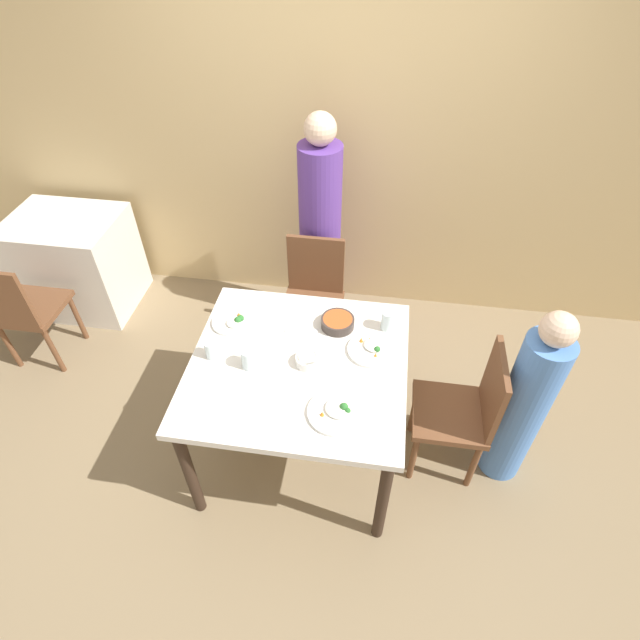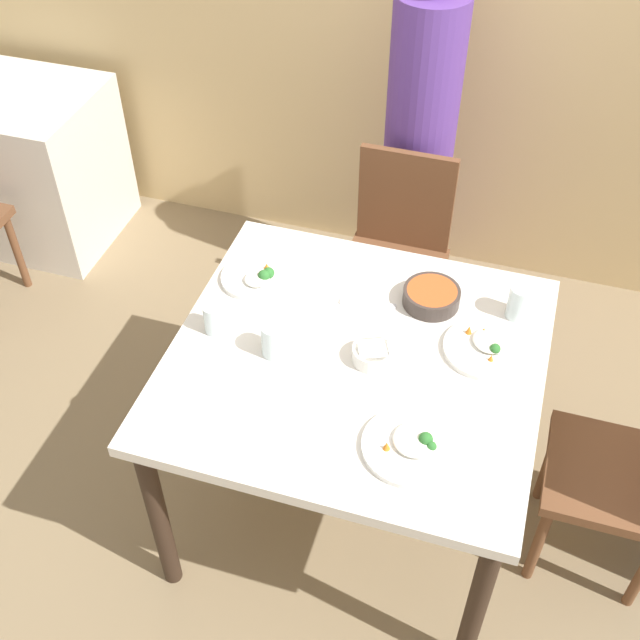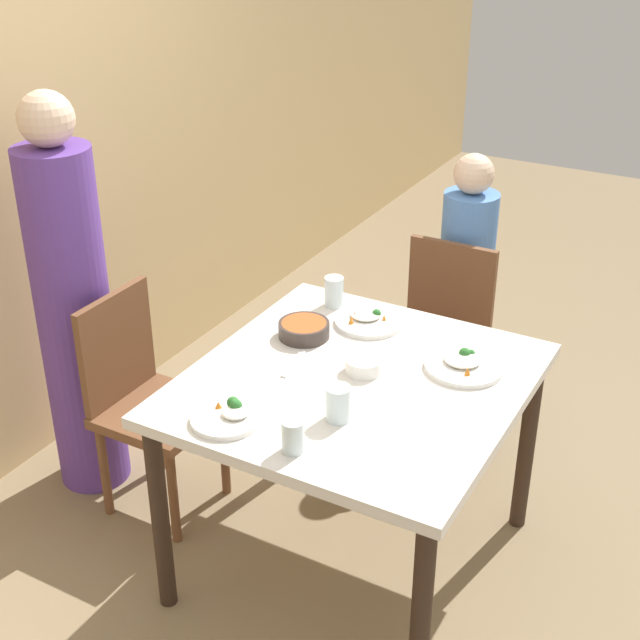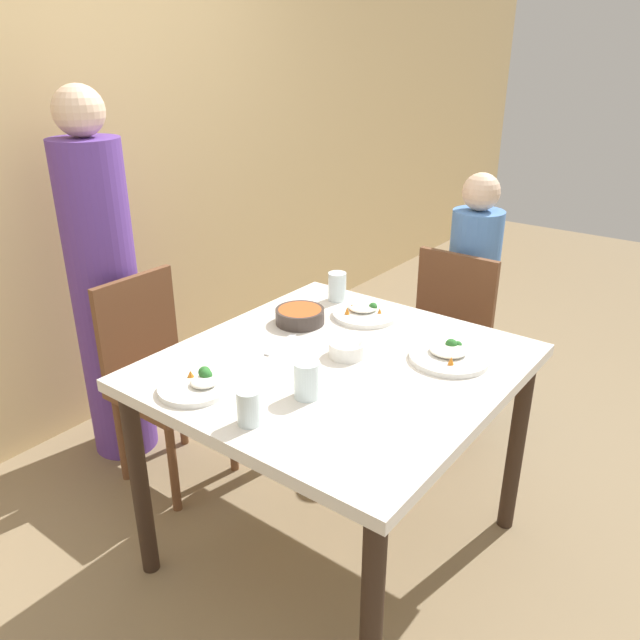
{
  "view_description": "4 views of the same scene",
  "coord_description": "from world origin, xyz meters",
  "views": [
    {
      "loc": [
        0.36,
        -1.66,
        2.68
      ],
      "look_at": [
        0.1,
        0.08,
        1.02
      ],
      "focal_mm": 28.0,
      "sensor_mm": 36.0,
      "label": 1
    },
    {
      "loc": [
        0.38,
        -1.6,
        2.54
      ],
      "look_at": [
        -0.09,
        -0.09,
        0.99
      ],
      "focal_mm": 45.0,
      "sensor_mm": 36.0,
      "label": 2
    },
    {
      "loc": [
        -2.24,
        -1.11,
        2.3
      ],
      "look_at": [
        -0.11,
        0.08,
        1.03
      ],
      "focal_mm": 50.0,
      "sensor_mm": 36.0,
      "label": 3
    },
    {
      "loc": [
        -1.48,
        -1.05,
        1.72
      ],
      "look_at": [
        -0.07,
        0.02,
        0.94
      ],
      "focal_mm": 35.0,
      "sensor_mm": 36.0,
      "label": 4
    }
  ],
  "objects": [
    {
      "name": "ground_plane",
      "position": [
        0.0,
        0.0,
        0.0
      ],
      "size": [
        10.0,
        10.0,
        0.0
      ],
      "primitive_type": "plane",
      "color": "#847051"
    },
    {
      "name": "dining_table",
      "position": [
        0.0,
        0.0,
        0.69
      ],
      "size": [
        1.11,
        1.05,
        0.78
      ],
      "color": "silver",
      "rests_on": "ground_plane"
    },
    {
      "name": "chair_adult_spot",
      "position": [
        -0.06,
        0.86,
        0.48
      ],
      "size": [
        0.4,
        0.4,
        0.88
      ],
      "color": "brown",
      "rests_on": "ground_plane"
    },
    {
      "name": "chair_child_spot",
      "position": [
        0.89,
        0.06,
        0.48
      ],
      "size": [
        0.4,
        0.4,
        0.88
      ],
      "rotation": [
        0.0,
        0.0,
        -1.57
      ],
      "color": "brown",
      "rests_on": "ground_plane"
    },
    {
      "name": "person_adult",
      "position": [
        -0.06,
        1.17,
        0.75
      ],
      "size": [
        0.28,
        0.28,
        1.6
      ],
      "color": "#5B3893",
      "rests_on": "ground_plane"
    },
    {
      "name": "bowl_curry",
      "position": [
        0.17,
        0.29,
        0.81
      ],
      "size": [
        0.18,
        0.18,
        0.06
      ],
      "color": "#3D332D",
      "rests_on": "dining_table"
    },
    {
      "name": "plate_rice_adult",
      "position": [
        0.37,
        0.14,
        0.79
      ],
      "size": [
        0.25,
        0.25,
        0.05
      ],
      "color": "white",
      "rests_on": "dining_table"
    },
    {
      "name": "plate_rice_child",
      "position": [
        -0.41,
        0.23,
        0.79
      ],
      "size": [
        0.22,
        0.22,
        0.06
      ],
      "color": "white",
      "rests_on": "dining_table"
    },
    {
      "name": "plate_noodles",
      "position": [
        0.23,
        -0.28,
        0.79
      ],
      "size": [
        0.26,
        0.26,
        0.06
      ],
      "color": "white",
      "rests_on": "dining_table"
    },
    {
      "name": "bowl_rice_small",
      "position": [
        0.05,
        0.0,
        0.81
      ],
      "size": [
        0.12,
        0.12,
        0.05
      ],
      "color": "white",
      "rests_on": "dining_table"
    },
    {
      "name": "glass_water_tall",
      "position": [
        -0.24,
        -0.06,
        0.83
      ],
      "size": [
        0.08,
        0.08,
        0.11
      ],
      "color": "silver",
      "rests_on": "dining_table"
    },
    {
      "name": "glass_water_short",
      "position": [
        0.44,
        0.32,
        0.84
      ],
      "size": [
        0.07,
        0.07,
        0.12
      ],
      "color": "silver",
      "rests_on": "dining_table"
    },
    {
      "name": "glass_water_center",
      "position": [
        -0.44,
        -0.02,
        0.83
      ],
      "size": [
        0.07,
        0.07,
        0.1
      ],
      "color": "silver",
      "rests_on": "dining_table"
    },
    {
      "name": "fork_steel",
      "position": [
        -0.02,
        0.23,
        0.78
      ],
      "size": [
        0.18,
        0.05,
        0.01
      ],
      "color": "silver",
      "rests_on": "dining_table"
    },
    {
      "name": "background_table",
      "position": [
        -1.94,
        1.11,
        0.38
      ],
      "size": [
        0.79,
        0.62,
        0.76
      ],
      "color": "silver",
      "rests_on": "ground_plane"
    }
  ]
}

